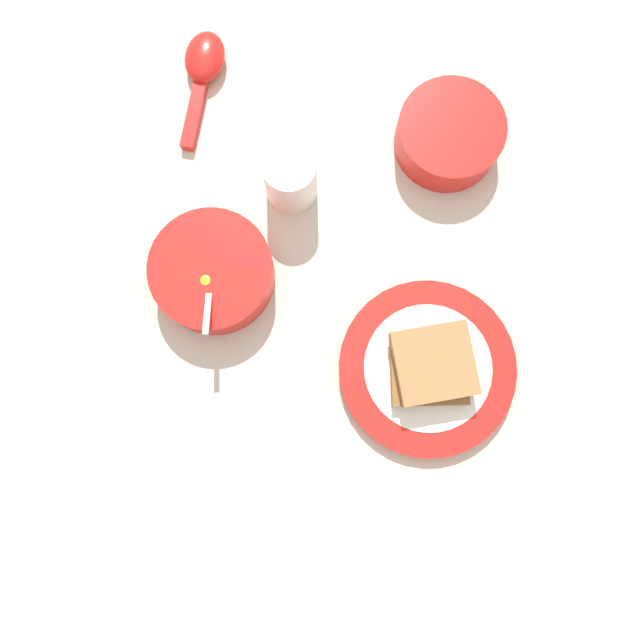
{
  "coord_description": "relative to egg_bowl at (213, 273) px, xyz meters",
  "views": [
    {
      "loc": [
        -0.22,
        -0.02,
        0.76
      ],
      "look_at": [
        -0.11,
        -0.04,
        0.02
      ],
      "focal_mm": 35.0,
      "sensor_mm": 36.0,
      "label": 1
    }
  ],
  "objects": [
    {
      "name": "toast_plate",
      "position": [
        -0.15,
        -0.24,
        -0.02
      ],
      "size": [
        0.21,
        0.21,
        0.02
      ],
      "color": "red",
      "rests_on": "ground_plane"
    },
    {
      "name": "ground_plane",
      "position": [
        0.04,
        -0.08,
        -0.03
      ],
      "size": [
        3.0,
        3.0,
        0.0
      ],
      "primitive_type": "plane",
      "color": "beige"
    },
    {
      "name": "egg_bowl",
      "position": [
        0.0,
        0.0,
        0.0
      ],
      "size": [
        0.15,
        0.15,
        0.08
      ],
      "color": "red",
      "rests_on": "ground_plane"
    },
    {
      "name": "toast_sandwich",
      "position": [
        -0.15,
        -0.24,
        0.01
      ],
      "size": [
        0.1,
        0.1,
        0.03
      ],
      "color": "brown",
      "rests_on": "toast_plate"
    },
    {
      "name": "congee_bowl",
      "position": [
        0.13,
        -0.31,
        0.0
      ],
      "size": [
        0.13,
        0.13,
        0.05
      ],
      "color": "red",
      "rests_on": "ground_plane"
    },
    {
      "name": "drinking_cup",
      "position": [
        0.1,
        -0.11,
        0.02
      ],
      "size": [
        0.06,
        0.06,
        0.08
      ],
      "color": "silver",
      "rests_on": "ground_plane"
    },
    {
      "name": "soup_spoon",
      "position": [
        0.27,
        -0.02,
        -0.01
      ],
      "size": [
        0.16,
        0.08,
        0.03
      ],
      "color": "red",
      "rests_on": "ground_plane"
    }
  ]
}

